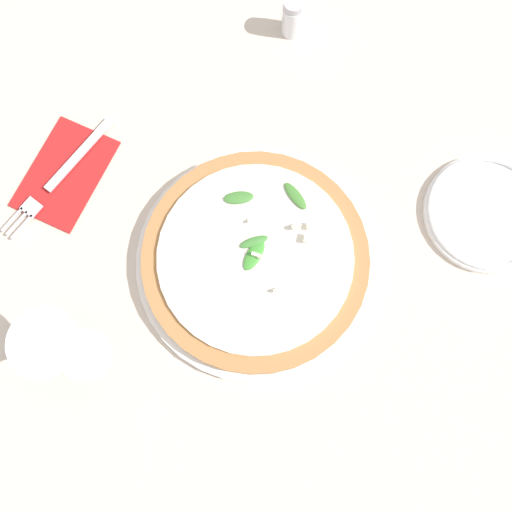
# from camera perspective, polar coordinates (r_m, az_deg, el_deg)

# --- Properties ---
(ground_plane) EXTENTS (6.00, 6.00, 0.00)m
(ground_plane) POSITION_cam_1_polar(r_m,az_deg,el_deg) (0.82, 0.74, -1.00)
(ground_plane) COLOR beige
(pizza_arugula_main) EXTENTS (0.33, 0.33, 0.05)m
(pizza_arugula_main) POSITION_cam_1_polar(r_m,az_deg,el_deg) (0.81, 0.00, -0.22)
(pizza_arugula_main) COLOR white
(pizza_arugula_main) RESTS_ON ground_plane
(wine_glass) EXTENTS (0.08, 0.08, 0.16)m
(wine_glass) POSITION_cam_1_polar(r_m,az_deg,el_deg) (0.73, -18.56, -8.17)
(wine_glass) COLOR white
(wine_glass) RESTS_ON ground_plane
(napkin) EXTENTS (0.15, 0.10, 0.01)m
(napkin) POSITION_cam_1_polar(r_m,az_deg,el_deg) (0.91, -17.69, 7.62)
(napkin) COLOR #B21E1E
(napkin) RESTS_ON ground_plane
(fork) EXTENTS (0.22, 0.06, 0.00)m
(fork) POSITION_cam_1_polar(r_m,az_deg,el_deg) (0.90, -18.12, 7.34)
(fork) COLOR silver
(fork) RESTS_ON ground_plane
(side_plate_white) EXTENTS (0.17, 0.17, 0.02)m
(side_plate_white) POSITION_cam_1_polar(r_m,az_deg,el_deg) (0.90, 21.09, 3.86)
(side_plate_white) COLOR white
(side_plate_white) RESTS_ON ground_plane
(shaker_pepper) EXTENTS (0.03, 0.03, 0.07)m
(shaker_pepper) POSITION_cam_1_polar(r_m,az_deg,el_deg) (0.95, 3.52, 21.75)
(shaker_pepper) COLOR silver
(shaker_pepper) RESTS_ON ground_plane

